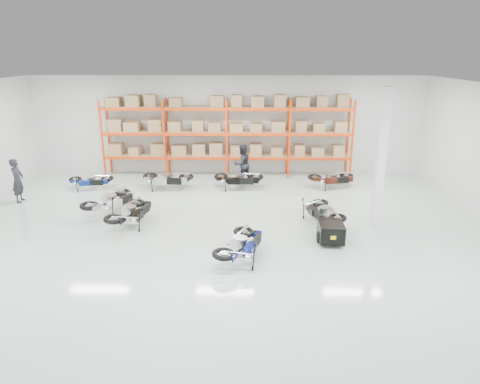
{
  "coord_description": "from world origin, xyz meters",
  "views": [
    {
      "loc": [
        0.95,
        -12.84,
        5.48
      ],
      "look_at": [
        0.7,
        0.53,
        1.1
      ],
      "focal_mm": 32.0,
      "sensor_mm": 36.0,
      "label": 1
    }
  ],
  "objects_px": {
    "moto_blue_centre": "(242,240)",
    "moto_black_far_left": "(132,208)",
    "moto_back_b": "(167,176)",
    "moto_back_c": "(238,176)",
    "moto_silver_left": "(111,197)",
    "moto_back_a": "(90,178)",
    "trailer": "(331,232)",
    "person_back": "(242,164)",
    "moto_touring_right": "(322,208)",
    "moto_back_d": "(333,176)",
    "person_left": "(18,181)"
  },
  "relations": [
    {
      "from": "moto_back_c",
      "to": "moto_touring_right",
      "type": "bearing_deg",
      "value": -140.93
    },
    {
      "from": "moto_back_a",
      "to": "moto_back_c",
      "type": "height_order",
      "value": "moto_back_c"
    },
    {
      "from": "moto_back_b",
      "to": "moto_back_d",
      "type": "height_order",
      "value": "moto_back_b"
    },
    {
      "from": "moto_back_b",
      "to": "moto_black_far_left",
      "type": "bearing_deg",
      "value": 176.63
    },
    {
      "from": "moto_silver_left",
      "to": "trailer",
      "type": "distance_m",
      "value": 7.72
    },
    {
      "from": "trailer",
      "to": "moto_back_c",
      "type": "xyz_separation_m",
      "value": [
        -2.89,
        5.38,
        0.17
      ]
    },
    {
      "from": "moto_blue_centre",
      "to": "moto_silver_left",
      "type": "height_order",
      "value": "moto_silver_left"
    },
    {
      "from": "trailer",
      "to": "moto_silver_left",
      "type": "bearing_deg",
      "value": 163.37
    },
    {
      "from": "moto_back_b",
      "to": "moto_back_c",
      "type": "xyz_separation_m",
      "value": [
        2.99,
        0.08,
        -0.02
      ]
    },
    {
      "from": "moto_back_a",
      "to": "moto_back_b",
      "type": "height_order",
      "value": "moto_back_b"
    },
    {
      "from": "moto_back_b",
      "to": "moto_back_c",
      "type": "height_order",
      "value": "moto_back_b"
    },
    {
      "from": "moto_back_c",
      "to": "person_back",
      "type": "height_order",
      "value": "person_back"
    },
    {
      "from": "trailer",
      "to": "person_back",
      "type": "relative_size",
      "value": 0.9
    },
    {
      "from": "trailer",
      "to": "moto_back_c",
      "type": "bearing_deg",
      "value": 119.87
    },
    {
      "from": "moto_back_d",
      "to": "trailer",
      "type": "bearing_deg",
      "value": 157.44
    },
    {
      "from": "moto_black_far_left",
      "to": "person_left",
      "type": "relative_size",
      "value": 1.12
    },
    {
      "from": "moto_silver_left",
      "to": "moto_blue_centre",
      "type": "bearing_deg",
      "value": 168.36
    },
    {
      "from": "moto_silver_left",
      "to": "moto_back_c",
      "type": "bearing_deg",
      "value": -121.09
    },
    {
      "from": "moto_blue_centre",
      "to": "person_left",
      "type": "distance_m",
      "value": 9.8
    },
    {
      "from": "person_left",
      "to": "person_back",
      "type": "relative_size",
      "value": 0.98
    },
    {
      "from": "moto_blue_centre",
      "to": "moto_touring_right",
      "type": "bearing_deg",
      "value": -115.05
    },
    {
      "from": "moto_back_a",
      "to": "moto_back_b",
      "type": "distance_m",
      "value": 3.2
    },
    {
      "from": "moto_back_a",
      "to": "moto_back_b",
      "type": "xyz_separation_m",
      "value": [
        3.2,
        0.13,
        0.09
      ]
    },
    {
      "from": "moto_back_d",
      "to": "person_back",
      "type": "height_order",
      "value": "person_back"
    },
    {
      "from": "moto_silver_left",
      "to": "moto_back_d",
      "type": "distance_m",
      "value": 9.0
    },
    {
      "from": "moto_silver_left",
      "to": "moto_black_far_left",
      "type": "distance_m",
      "value": 1.47
    },
    {
      "from": "moto_black_far_left",
      "to": "moto_back_d",
      "type": "xyz_separation_m",
      "value": [
        7.42,
        4.25,
        -0.05
      ]
    },
    {
      "from": "moto_black_far_left",
      "to": "moto_back_b",
      "type": "bearing_deg",
      "value": -84.29
    },
    {
      "from": "moto_blue_centre",
      "to": "trailer",
      "type": "height_order",
      "value": "moto_blue_centre"
    },
    {
      "from": "trailer",
      "to": "moto_black_far_left",
      "type": "bearing_deg",
      "value": 169.68
    },
    {
      "from": "moto_touring_right",
      "to": "person_left",
      "type": "distance_m",
      "value": 11.42
    },
    {
      "from": "trailer",
      "to": "moto_back_a",
      "type": "distance_m",
      "value": 10.44
    },
    {
      "from": "moto_touring_right",
      "to": "trailer",
      "type": "height_order",
      "value": "moto_touring_right"
    },
    {
      "from": "moto_touring_right",
      "to": "trailer",
      "type": "relative_size",
      "value": 1.15
    },
    {
      "from": "moto_blue_centre",
      "to": "person_back",
      "type": "distance_m",
      "value": 7.32
    },
    {
      "from": "person_back",
      "to": "trailer",
      "type": "bearing_deg",
      "value": 74.91
    },
    {
      "from": "moto_black_far_left",
      "to": "trailer",
      "type": "xyz_separation_m",
      "value": [
        6.33,
        -1.34,
        -0.2
      ]
    },
    {
      "from": "moto_back_d",
      "to": "moto_blue_centre",
      "type": "bearing_deg",
      "value": 139.35
    },
    {
      "from": "moto_touring_right",
      "to": "person_back",
      "type": "height_order",
      "value": "person_back"
    },
    {
      "from": "moto_silver_left",
      "to": "moto_black_far_left",
      "type": "bearing_deg",
      "value": 158.08
    },
    {
      "from": "moto_touring_right",
      "to": "trailer",
      "type": "bearing_deg",
      "value": -102.96
    },
    {
      "from": "moto_silver_left",
      "to": "trailer",
      "type": "height_order",
      "value": "moto_silver_left"
    },
    {
      "from": "moto_black_far_left",
      "to": "trailer",
      "type": "distance_m",
      "value": 6.47
    },
    {
      "from": "moto_touring_right",
      "to": "moto_back_c",
      "type": "distance_m",
      "value": 4.76
    },
    {
      "from": "moto_blue_centre",
      "to": "person_back",
      "type": "xyz_separation_m",
      "value": [
        -0.11,
        7.32,
        0.29
      ]
    },
    {
      "from": "moto_back_a",
      "to": "moto_black_far_left",
      "type": "bearing_deg",
      "value": -150.66
    },
    {
      "from": "moto_blue_centre",
      "to": "moto_black_far_left",
      "type": "relative_size",
      "value": 0.99
    },
    {
      "from": "moto_back_a",
      "to": "moto_back_b",
      "type": "bearing_deg",
      "value": -94.02
    },
    {
      "from": "moto_blue_centre",
      "to": "moto_back_b",
      "type": "distance_m",
      "value": 7.17
    },
    {
      "from": "moto_back_b",
      "to": "moto_back_c",
      "type": "relative_size",
      "value": 1.03
    }
  ]
}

